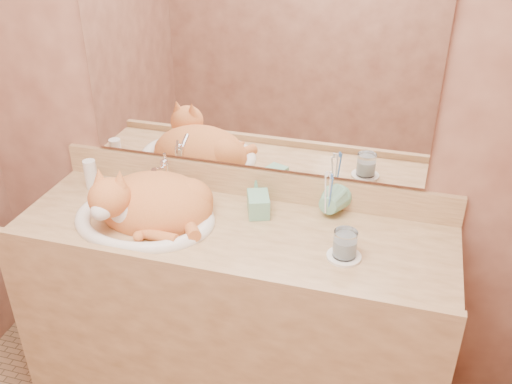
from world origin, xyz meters
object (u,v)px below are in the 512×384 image
(soap_dispenser, at_px, (260,201))
(water_glass, at_px, (345,244))
(vanity_counter, at_px, (233,320))
(cat, at_px, (149,201))
(sink_basin, at_px, (143,201))
(toothbrush_cup, at_px, (327,208))

(soap_dispenser, relative_size, water_glass, 1.86)
(vanity_counter, relative_size, water_glass, 17.08)
(soap_dispenser, bearing_deg, cat, 172.03)
(sink_basin, relative_size, soap_dispenser, 2.98)
(cat, distance_m, toothbrush_cup, 0.65)
(sink_basin, relative_size, water_glass, 5.55)
(toothbrush_cup, bearing_deg, vanity_counter, -152.32)
(vanity_counter, height_order, sink_basin, sink_basin)
(sink_basin, height_order, soap_dispenser, soap_dispenser)
(vanity_counter, relative_size, soap_dispenser, 9.19)
(water_glass, bearing_deg, cat, 176.34)
(toothbrush_cup, bearing_deg, sink_basin, -163.86)
(cat, height_order, water_glass, cat)
(soap_dispenser, height_order, toothbrush_cup, soap_dispenser)
(water_glass, bearing_deg, sink_basin, 177.91)
(vanity_counter, height_order, cat, cat)
(soap_dispenser, distance_m, water_glass, 0.36)
(soap_dispenser, xyz_separation_m, toothbrush_cup, (0.24, 0.08, -0.03))
(vanity_counter, height_order, toothbrush_cup, toothbrush_cup)
(sink_basin, distance_m, soap_dispenser, 0.43)
(cat, relative_size, water_glass, 4.63)
(vanity_counter, height_order, water_glass, water_glass)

